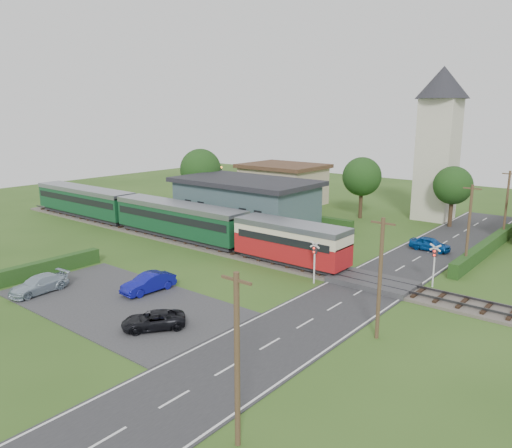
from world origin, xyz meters
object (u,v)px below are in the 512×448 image
Objects in this scene: car_park_silver at (39,284)px; pedestrian_far at (169,214)px; train at (158,215)px; pedestrian_near at (258,232)px; crossing_signal_far at (434,259)px; equipment_hut at (158,210)px; car_park_dark at (153,320)px; church_tower at (439,132)px; car_park_blue at (148,283)px; house_west at (283,184)px; car_on_road at (430,244)px; crossing_signal_near at (315,256)px; station_building at (245,202)px.

pedestrian_far is at bearing 110.88° from car_park_silver.
train reaches higher than pedestrian_near.
crossing_signal_far reaches higher than pedestrian_far.
equipment_hut is 31.61m from crossing_signal_far.
car_park_dark is (-10.12, -17.67, -1.55)m from crossing_signal_far.
crossing_signal_far is at bearing 38.45° from car_park_silver.
crossing_signal_far is (8.60, -23.61, -8.08)m from church_tower.
equipment_hut is at bearing 114.67° from car_park_silver.
train is 23.92× the size of pedestrian_far.
train reaches higher than crossing_signal_far.
train is 10.85× the size of car_park_blue.
pedestrian_near is (11.64, -20.04, -1.38)m from house_west.
train is 10.31× the size of car_park_silver.
crossing_signal_far is (31.60, -0.81, 0.39)m from equipment_hut.
pedestrian_near is at bearing 125.47° from car_on_road.
church_tower is 4.20× the size of car_park_silver.
equipment_hut is 0.78× the size of crossing_signal_near.
church_tower reaches higher than station_building.
car_park_silver is (-5.87, -5.00, -0.05)m from car_park_blue.
station_building reaches higher than equipment_hut.
church_tower is 45.32m from car_park_silver.
car_park_dark is at bearing 168.37° from car_on_road.
pedestrian_near reaches higher than car_park_silver.
car_park_blue is at bearing 37.06° from car_park_silver.
equipment_hut is 0.16× the size of station_building.
equipment_hut reaches higher than car_park_silver.
car_on_road is 33.25m from car_park_silver.
house_west is at bearing 109.65° from station_building.
crossing_signal_near is at bearing 52.60° from car_park_blue.
house_west is at bearing 91.99° from train.
house_west is 19.60m from pedestrian_far.
church_tower reaches higher than crossing_signal_far.
car_park_dark is (13.48, -24.28, -2.10)m from station_building.
house_west is 27.37m from car_on_road.
train is 23.43m from car_park_dark.
station_building is 25.70m from car_park_silver.
crossing_signal_near is at bearing -109.23° from pedestrian_far.
church_tower is at bearing 124.65° from car_park_dark.
car_park_blue is 2.08× the size of pedestrian_near.
car_park_dark is 2.06× the size of pedestrian_far.
station_building reaches higher than car_park_blue.
car_park_silver is (7.50, -39.50, -2.10)m from house_west.
car_park_dark is (18.48, -38.28, -2.20)m from house_west.
equipment_hut is at bearing -98.62° from house_west.
crossing_signal_far is at bearing -96.88° from pedestrian_far.
house_west reaches higher than car_on_road.
equipment_hut is 4.99m from train.
house_west is 5.64× the size of pedestrian_near.
crossing_signal_near is at bearing 42.00° from car_park_silver.
train is (3.80, -3.20, 0.43)m from equipment_hut.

